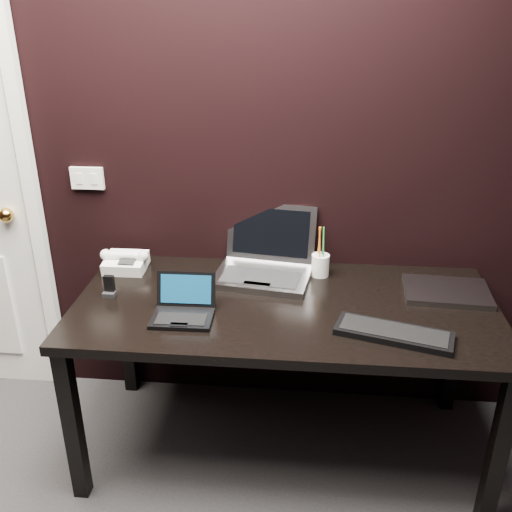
# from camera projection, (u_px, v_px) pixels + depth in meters

# --- Properties ---
(wall_back) EXTENTS (4.00, 0.00, 4.00)m
(wall_back) POSITION_uv_depth(u_px,v_px,m) (223.00, 141.00, 2.45)
(wall_back) COLOR black
(wall_back) RESTS_ON ground
(wall_switch) EXTENTS (0.15, 0.02, 0.10)m
(wall_switch) POSITION_uv_depth(u_px,v_px,m) (87.00, 178.00, 2.57)
(wall_switch) COLOR silver
(wall_switch) RESTS_ON wall_back
(desk) EXTENTS (1.70, 0.80, 0.74)m
(desk) POSITION_uv_depth(u_px,v_px,m) (285.00, 320.00, 2.33)
(desk) COLOR black
(desk) RESTS_ON ground
(netbook) EXTENTS (0.24, 0.21, 0.15)m
(netbook) POSITION_uv_depth(u_px,v_px,m) (183.00, 310.00, 2.19)
(netbook) COLOR black
(netbook) RESTS_ON desk
(silver_laptop) EXTENTS (0.45, 0.42, 0.28)m
(silver_laptop) POSITION_uv_depth(u_px,v_px,m) (265.00, 264.00, 2.51)
(silver_laptop) COLOR #98999D
(silver_laptop) RESTS_ON desk
(ext_keyboard) EXTENTS (0.44, 0.25, 0.03)m
(ext_keyboard) POSITION_uv_depth(u_px,v_px,m) (394.00, 333.00, 2.07)
(ext_keyboard) COLOR black
(ext_keyboard) RESTS_ON desk
(closed_laptop) EXTENTS (0.36, 0.27, 0.02)m
(closed_laptop) POSITION_uv_depth(u_px,v_px,m) (447.00, 291.00, 2.36)
(closed_laptop) COLOR gray
(closed_laptop) RESTS_ON desk
(desk_phone) EXTENTS (0.22, 0.17, 0.11)m
(desk_phone) POSITION_uv_depth(u_px,v_px,m) (126.00, 262.00, 2.56)
(desk_phone) COLOR white
(desk_phone) RESTS_ON desk
(mobile_phone) EXTENTS (0.05, 0.04, 0.09)m
(mobile_phone) POSITION_uv_depth(u_px,v_px,m) (109.00, 288.00, 2.34)
(mobile_phone) COLOR black
(mobile_phone) RESTS_ON desk
(pen_cup) EXTENTS (0.09, 0.09, 0.23)m
(pen_cup) POSITION_uv_depth(u_px,v_px,m) (320.00, 264.00, 2.51)
(pen_cup) COLOR silver
(pen_cup) RESTS_ON desk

